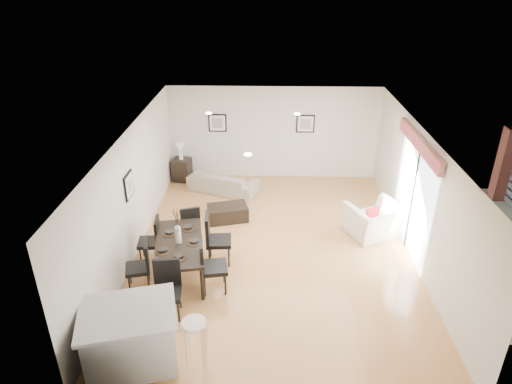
{
  "coord_description": "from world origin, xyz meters",
  "views": [
    {
      "loc": [
        -0.14,
        -8.49,
        5.64
      ],
      "look_at": [
        -0.4,
        0.4,
        1.24
      ],
      "focal_mm": 32.0,
      "sensor_mm": 36.0,
      "label": 1
    }
  ],
  "objects_px": {
    "dining_chair_wnear": "(142,263)",
    "kitchen_island": "(131,337)",
    "dining_chair_wfar": "(153,238)",
    "coffee_table": "(228,213)",
    "dining_chair_efar": "(214,236)",
    "bar_stool": "(194,328)",
    "dining_chair_enear": "(209,263)",
    "armchair": "(375,220)",
    "side_table": "(182,170)",
    "sofa": "(223,182)",
    "dining_chair_head": "(167,285)",
    "dining_table": "(179,246)",
    "dining_chair_foot": "(190,223)"
  },
  "relations": [
    {
      "from": "armchair",
      "to": "dining_chair_wfar",
      "type": "relative_size",
      "value": 1.17
    },
    {
      "from": "dining_chair_enear",
      "to": "side_table",
      "type": "bearing_deg",
      "value": 6.07
    },
    {
      "from": "dining_chair_foot",
      "to": "coffee_table",
      "type": "bearing_deg",
      "value": -141.36
    },
    {
      "from": "dining_chair_head",
      "to": "coffee_table",
      "type": "relative_size",
      "value": 1.12
    },
    {
      "from": "dining_chair_foot",
      "to": "bar_stool",
      "type": "xyz_separation_m",
      "value": [
        0.63,
        -3.45,
        0.18
      ]
    },
    {
      "from": "dining_chair_wnear",
      "to": "sofa",
      "type": "bearing_deg",
      "value": 150.43
    },
    {
      "from": "dining_chair_head",
      "to": "kitchen_island",
      "type": "xyz_separation_m",
      "value": [
        -0.34,
        -1.17,
        -0.08
      ]
    },
    {
      "from": "dining_chair_wfar",
      "to": "bar_stool",
      "type": "distance_m",
      "value": 3.07
    },
    {
      "from": "armchair",
      "to": "dining_chair_efar",
      "type": "distance_m",
      "value": 3.79
    },
    {
      "from": "dining_chair_head",
      "to": "side_table",
      "type": "relative_size",
      "value": 1.63
    },
    {
      "from": "dining_chair_efar",
      "to": "coffee_table",
      "type": "bearing_deg",
      "value": -8.32
    },
    {
      "from": "dining_chair_wfar",
      "to": "dining_chair_foot",
      "type": "bearing_deg",
      "value": 129.61
    },
    {
      "from": "dining_chair_efar",
      "to": "coffee_table",
      "type": "xyz_separation_m",
      "value": [
        0.12,
        1.81,
        -0.44
      ]
    },
    {
      "from": "dining_chair_efar",
      "to": "kitchen_island",
      "type": "relative_size",
      "value": 0.68
    },
    {
      "from": "sofa",
      "to": "bar_stool",
      "type": "relative_size",
      "value": 2.32
    },
    {
      "from": "dining_chair_head",
      "to": "kitchen_island",
      "type": "relative_size",
      "value": 0.63
    },
    {
      "from": "dining_chair_enear",
      "to": "coffee_table",
      "type": "height_order",
      "value": "dining_chair_enear"
    },
    {
      "from": "armchair",
      "to": "kitchen_island",
      "type": "distance_m",
      "value": 6.05
    },
    {
      "from": "dining_chair_head",
      "to": "side_table",
      "type": "height_order",
      "value": "dining_chair_head"
    },
    {
      "from": "dining_chair_head",
      "to": "dining_chair_foot",
      "type": "distance_m",
      "value": 2.28
    },
    {
      "from": "dining_table",
      "to": "side_table",
      "type": "bearing_deg",
      "value": 89.31
    },
    {
      "from": "dining_chair_head",
      "to": "side_table",
      "type": "xyz_separation_m",
      "value": [
        -0.76,
        5.71,
        -0.27
      ]
    },
    {
      "from": "dining_chair_wnear",
      "to": "kitchen_island",
      "type": "relative_size",
      "value": 0.6
    },
    {
      "from": "dining_chair_wnear",
      "to": "armchair",
      "type": "bearing_deg",
      "value": 98.64
    },
    {
      "from": "coffee_table",
      "to": "side_table",
      "type": "bearing_deg",
      "value": 108.26
    },
    {
      "from": "dining_chair_wnear",
      "to": "dining_chair_wfar",
      "type": "relative_size",
      "value": 1.01
    },
    {
      "from": "dining_chair_efar",
      "to": "side_table",
      "type": "bearing_deg",
      "value": 14.37
    },
    {
      "from": "dining_chair_enear",
      "to": "dining_chair_efar",
      "type": "xyz_separation_m",
      "value": [
        -0.0,
        0.93,
        0.01
      ]
    },
    {
      "from": "dining_chair_wnear",
      "to": "dining_chair_wfar",
      "type": "bearing_deg",
      "value": 165.33
    },
    {
      "from": "armchair",
      "to": "bar_stool",
      "type": "xyz_separation_m",
      "value": [
        -3.57,
        -3.96,
        0.33
      ]
    },
    {
      "from": "dining_chair_wnear",
      "to": "dining_chair_foot",
      "type": "relative_size",
      "value": 1.05
    },
    {
      "from": "dining_chair_wnear",
      "to": "bar_stool",
      "type": "height_order",
      "value": "dining_chair_wnear"
    },
    {
      "from": "dining_chair_enear",
      "to": "side_table",
      "type": "relative_size",
      "value": 1.71
    },
    {
      "from": "sofa",
      "to": "dining_chair_wnear",
      "type": "xyz_separation_m",
      "value": [
        -1.15,
        -4.29,
        0.28
      ]
    },
    {
      "from": "dining_chair_wfar",
      "to": "kitchen_island",
      "type": "height_order",
      "value": "kitchen_island"
    },
    {
      "from": "dining_chair_head",
      "to": "bar_stool",
      "type": "relative_size",
      "value": 1.28
    },
    {
      "from": "dining_table",
      "to": "dining_chair_head",
      "type": "height_order",
      "value": "dining_chair_head"
    },
    {
      "from": "dining_chair_wfar",
      "to": "dining_chair_head",
      "type": "relative_size",
      "value": 0.94
    },
    {
      "from": "dining_chair_enear",
      "to": "bar_stool",
      "type": "bearing_deg",
      "value": 170.81
    },
    {
      "from": "dining_chair_wnear",
      "to": "dining_chair_efar",
      "type": "bearing_deg",
      "value": 110.06
    },
    {
      "from": "armchair",
      "to": "side_table",
      "type": "bearing_deg",
      "value": -55.35
    },
    {
      "from": "sofa",
      "to": "dining_table",
      "type": "distance_m",
      "value": 3.91
    },
    {
      "from": "dining_chair_wfar",
      "to": "bar_stool",
      "type": "height_order",
      "value": "dining_chair_wfar"
    },
    {
      "from": "dining_chair_enear",
      "to": "dining_chair_wfar",
      "type": "bearing_deg",
      "value": 44.24
    },
    {
      "from": "dining_chair_wfar",
      "to": "dining_chair_enear",
      "type": "distance_m",
      "value": 1.6
    },
    {
      "from": "dining_chair_head",
      "to": "kitchen_island",
      "type": "bearing_deg",
      "value": -112.51
    },
    {
      "from": "armchair",
      "to": "kitchen_island",
      "type": "xyz_separation_m",
      "value": [
        -4.57,
        -3.96,
        0.13
      ]
    },
    {
      "from": "dining_table",
      "to": "armchair",
      "type": "bearing_deg",
      "value": 11.09
    },
    {
      "from": "dining_chair_wfar",
      "to": "dining_chair_wnear",
      "type": "bearing_deg",
      "value": -5.64
    },
    {
      "from": "dining_chair_wfar",
      "to": "coffee_table",
      "type": "relative_size",
      "value": 1.05
    }
  ]
}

